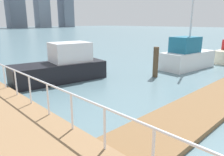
% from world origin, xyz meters
% --- Properties ---
extents(ground_plane, '(300.00, 300.00, 0.00)m').
position_xyz_m(ground_plane, '(0.00, 20.00, 0.00)').
color(ground_plane, slate).
extents(floating_dock, '(12.56, 2.00, 0.18)m').
position_xyz_m(floating_dock, '(2.78, 6.47, 0.09)').
color(floating_dock, olive).
rests_on(floating_dock, ground_plane).
extents(boardwalk_railing, '(0.06, 23.23, 1.08)m').
position_xyz_m(boardwalk_railing, '(-3.15, 7.35, 1.21)').
color(boardwalk_railing, white).
rests_on(boardwalk_railing, boardwalk).
extents(dock_piling_0, '(0.33, 0.33, 1.88)m').
position_xyz_m(dock_piling_0, '(4.83, 10.79, 0.94)').
color(dock_piling_0, brown).
rests_on(dock_piling_0, ground_plane).
extents(dock_piling_2, '(0.34, 0.34, 2.10)m').
position_xyz_m(dock_piling_2, '(8.23, 11.21, 1.05)').
color(dock_piling_2, '#473826').
rests_on(dock_piling_2, ground_plane).
extents(moored_boat_1, '(4.66, 2.19, 7.52)m').
position_xyz_m(moored_boat_1, '(8.65, 10.66, 0.93)').
color(moored_boat_1, white).
rests_on(moored_boat_1, ground_plane).
extents(moored_boat_4, '(5.57, 2.87, 2.19)m').
position_xyz_m(moored_boat_4, '(0.25, 14.18, 0.81)').
color(moored_boat_4, black).
rests_on(moored_boat_4, ground_plane).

